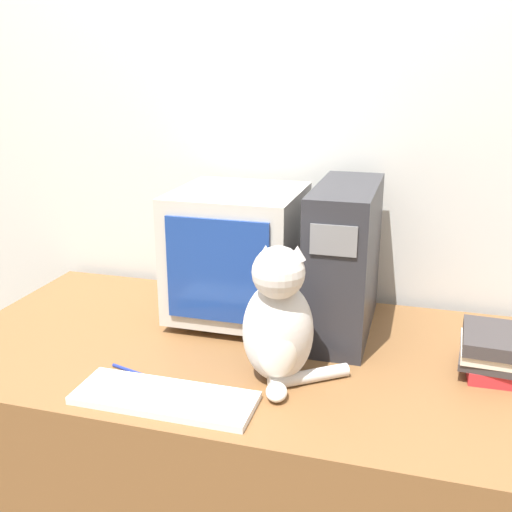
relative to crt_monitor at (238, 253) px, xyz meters
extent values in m
cube|color=silver|center=(0.07, 0.30, 0.29)|extent=(7.00, 0.05, 2.50)
cube|color=brown|center=(0.07, -0.20, -0.59)|extent=(1.67, 0.88, 0.75)
cube|color=#BCB7AD|center=(0.00, 0.00, -0.20)|extent=(0.26, 0.23, 0.02)
cube|color=#BCB7AD|center=(0.00, 0.00, 0.01)|extent=(0.38, 0.38, 0.38)
cube|color=navy|center=(0.00, -0.19, 0.01)|extent=(0.30, 0.01, 0.30)
cube|color=#28282D|center=(0.33, 0.00, 0.01)|extent=(0.17, 0.45, 0.44)
cube|color=slate|center=(0.33, -0.23, 0.13)|extent=(0.12, 0.01, 0.08)
cube|color=silver|center=(-0.02, -0.53, -0.20)|extent=(0.44, 0.16, 0.02)
cube|color=silver|center=(-0.02, -0.53, -0.19)|extent=(0.39, 0.12, 0.00)
ellipsoid|color=silver|center=(0.22, -0.35, -0.08)|extent=(0.21, 0.21, 0.26)
ellipsoid|color=white|center=(0.23, -0.41, -0.10)|extent=(0.11, 0.07, 0.14)
sphere|color=silver|center=(0.22, -0.38, 0.09)|extent=(0.15, 0.15, 0.13)
cone|color=silver|center=(0.19, -0.38, 0.14)|extent=(0.04, 0.04, 0.03)
cone|color=silver|center=(0.27, -0.37, 0.14)|extent=(0.04, 0.04, 0.03)
ellipsoid|color=white|center=(0.24, -0.45, -0.19)|extent=(0.07, 0.09, 0.04)
cylinder|color=silver|center=(0.30, -0.35, -0.19)|extent=(0.19, 0.15, 0.03)
cube|color=red|center=(0.74, -0.17, -0.19)|extent=(0.13, 0.18, 0.03)
cube|color=#383333|center=(0.73, -0.18, -0.17)|extent=(0.15, 0.17, 0.02)
cube|color=beige|center=(0.74, -0.17, -0.15)|extent=(0.15, 0.19, 0.03)
cube|color=#383333|center=(0.74, -0.17, -0.12)|extent=(0.16, 0.21, 0.03)
cylinder|color=navy|center=(-0.15, -0.43, -0.21)|extent=(0.14, 0.05, 0.01)
camera|label=1|loc=(0.54, -1.68, 0.56)|focal=42.00mm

